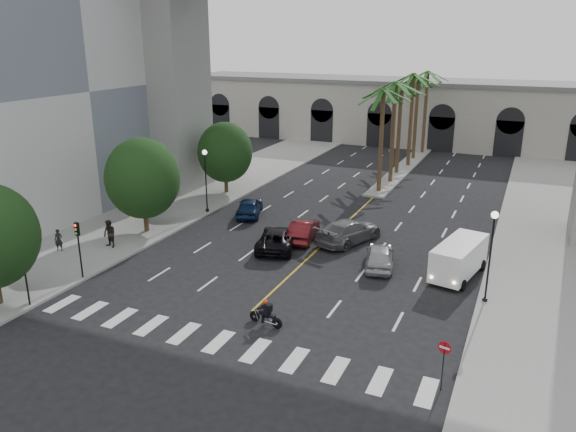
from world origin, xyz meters
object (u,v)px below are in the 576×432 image
(car_a, at_px, (380,256))
(pedestrian_a, at_px, (59,240))
(car_e, at_px, (250,207))
(do_not_enter_sign, at_px, (444,355))
(lamp_post_left_far, at_px, (206,176))
(motorcycle_rider, at_px, (267,314))
(car_d, at_px, (349,231))
(lamp_post_right, at_px, (491,249))
(traffic_signal_near, at_px, (24,265))
(pedestrian_b, at_px, (110,234))
(car_b, at_px, (303,230))
(car_c, at_px, (277,238))
(cargo_van, at_px, (459,258))
(traffic_signal_far, at_px, (78,241))

(car_a, xyz_separation_m, pedestrian_a, (-20.61, -6.38, 0.17))
(car_e, xyz_separation_m, do_not_enter_sign, (18.34, -17.91, 0.90))
(lamp_post_left_far, relative_size, car_e, 1.19)
(motorcycle_rider, xyz_separation_m, car_d, (0.08, 13.27, 0.19))
(lamp_post_right, height_order, car_e, lamp_post_right)
(lamp_post_left_far, distance_m, traffic_signal_near, 18.51)
(motorcycle_rider, height_order, pedestrian_b, pedestrian_b)
(car_a, bearing_deg, do_not_enter_sign, 103.30)
(lamp_post_left_far, height_order, car_a, lamp_post_left_far)
(pedestrian_a, bearing_deg, car_a, -6.94)
(car_b, xyz_separation_m, car_e, (-6.21, 3.51, 0.02))
(car_e, bearing_deg, lamp_post_left_far, -6.24)
(motorcycle_rider, distance_m, car_c, 10.89)
(lamp_post_left_far, bearing_deg, traffic_signal_near, -89.69)
(car_d, bearing_deg, pedestrian_b, 48.49)
(car_a, height_order, pedestrian_a, pedestrian_a)
(car_c, bearing_deg, lamp_post_left_far, -44.96)
(car_c, relative_size, pedestrian_b, 2.69)
(car_c, relative_size, cargo_van, 0.96)
(motorcycle_rider, xyz_separation_m, car_e, (-9.26, 15.88, 0.12))
(lamp_post_left_far, height_order, car_d, lamp_post_left_far)
(traffic_signal_far, relative_size, do_not_enter_sign, 1.59)
(car_b, xyz_separation_m, cargo_van, (11.13, -2.15, 0.49))
(car_e, distance_m, pedestrian_a, 14.89)
(car_d, bearing_deg, lamp_post_left_far, 11.91)
(do_not_enter_sign, bearing_deg, traffic_signal_far, -172.63)
(lamp_post_right, bearing_deg, traffic_signal_near, -155.18)
(do_not_enter_sign, bearing_deg, car_c, 151.50)
(do_not_enter_sign, bearing_deg, traffic_signal_near, -162.15)
(lamp_post_left_far, distance_m, car_d, 13.24)
(traffic_signal_near, distance_m, car_e, 19.69)
(traffic_signal_far, relative_size, car_c, 0.70)
(car_a, distance_m, car_d, 4.77)
(car_d, bearing_deg, do_not_enter_sign, 140.37)
(motorcycle_rider, height_order, car_c, car_c)
(traffic_signal_near, relative_size, do_not_enter_sign, 1.59)
(car_a, xyz_separation_m, cargo_van, (4.78, 0.48, 0.49))
(car_b, bearing_deg, motorcycle_rider, 94.03)
(car_a, distance_m, do_not_enter_sign, 13.14)
(car_c, distance_m, car_e, 7.77)
(car_d, xyz_separation_m, pedestrian_a, (-17.40, -9.91, 0.08))
(car_a, distance_m, car_e, 13.97)
(car_a, relative_size, do_not_enter_sign, 1.90)
(pedestrian_a, xyz_separation_m, pedestrian_b, (2.74, 1.92, 0.21))
(car_a, bearing_deg, pedestrian_a, 4.26)
(car_d, bearing_deg, cargo_van, 178.99)
(motorcycle_rider, bearing_deg, traffic_signal_near, -155.69)
(traffic_signal_near, distance_m, car_c, 16.15)
(car_b, bearing_deg, do_not_enter_sign, 120.31)
(pedestrian_b, bearing_deg, do_not_enter_sign, -6.15)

